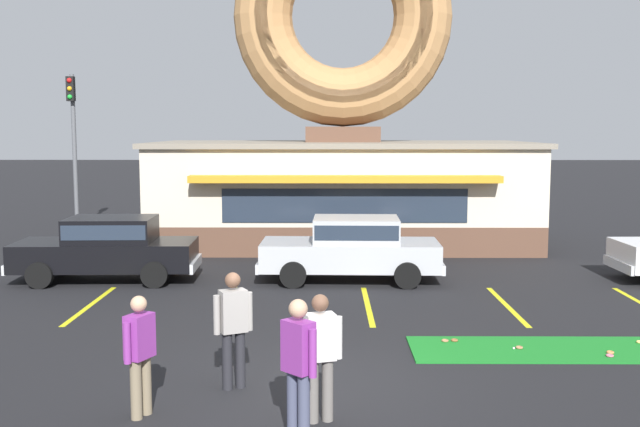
{
  "coord_description": "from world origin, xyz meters",
  "views": [
    {
      "loc": [
        0.26,
        -10.81,
        3.8
      ],
      "look_at": [
        0.14,
        5.0,
        2.0
      ],
      "focal_mm": 42.0,
      "sensor_mm": 36.0,
      "label": 1
    }
  ],
  "objects_px": {
    "pedestrian_clipboard_woman": "(140,350)",
    "golf_ball": "(514,348)",
    "pedestrian_hooded_kid": "(320,352)",
    "trash_bin": "(151,239)",
    "car_silver": "(352,246)",
    "pedestrian_blue_sweater_man": "(233,324)",
    "pedestrian_leather_jacket_man": "(298,362)",
    "traffic_light_pole": "(73,131)",
    "car_black": "(108,246)"
  },
  "relations": [
    {
      "from": "car_black",
      "to": "trash_bin",
      "type": "height_order",
      "value": "car_black"
    },
    {
      "from": "golf_ball",
      "to": "pedestrian_hooded_kid",
      "type": "distance_m",
      "value": 4.63
    },
    {
      "from": "trash_bin",
      "to": "pedestrian_hooded_kid",
      "type": "bearing_deg",
      "value": -67.93
    },
    {
      "from": "golf_ball",
      "to": "pedestrian_clipboard_woman",
      "type": "height_order",
      "value": "pedestrian_clipboard_woman"
    },
    {
      "from": "car_black",
      "to": "traffic_light_pole",
      "type": "height_order",
      "value": "traffic_light_pole"
    },
    {
      "from": "pedestrian_blue_sweater_man",
      "to": "trash_bin",
      "type": "height_order",
      "value": "pedestrian_blue_sweater_man"
    },
    {
      "from": "pedestrian_clipboard_woman",
      "to": "car_silver",
      "type": "bearing_deg",
      "value": 70.78
    },
    {
      "from": "pedestrian_blue_sweater_man",
      "to": "trash_bin",
      "type": "relative_size",
      "value": 1.78
    },
    {
      "from": "trash_bin",
      "to": "pedestrian_clipboard_woman",
      "type": "bearing_deg",
      "value": -77.52
    },
    {
      "from": "golf_ball",
      "to": "trash_bin",
      "type": "xyz_separation_m",
      "value": [
        -8.45,
        9.58,
        0.45
      ]
    },
    {
      "from": "pedestrian_blue_sweater_man",
      "to": "trash_bin",
      "type": "bearing_deg",
      "value": 108.69
    },
    {
      "from": "trash_bin",
      "to": "traffic_light_pole",
      "type": "height_order",
      "value": "traffic_light_pole"
    },
    {
      "from": "golf_ball",
      "to": "traffic_light_pole",
      "type": "xyz_separation_m",
      "value": [
        -12.63,
        15.38,
        3.66
      ]
    },
    {
      "from": "pedestrian_blue_sweater_man",
      "to": "pedestrian_hooded_kid",
      "type": "distance_m",
      "value": 1.78
    },
    {
      "from": "pedestrian_blue_sweater_man",
      "to": "traffic_light_pole",
      "type": "xyz_separation_m",
      "value": [
        -8.05,
        17.26,
        2.74
      ]
    },
    {
      "from": "pedestrian_leather_jacket_man",
      "to": "traffic_light_pole",
      "type": "height_order",
      "value": "traffic_light_pole"
    },
    {
      "from": "car_black",
      "to": "pedestrian_hooded_kid",
      "type": "xyz_separation_m",
      "value": [
        5.38,
        -9.04,
        0.07
      ]
    },
    {
      "from": "trash_bin",
      "to": "car_black",
      "type": "bearing_deg",
      "value": -93.55
    },
    {
      "from": "pedestrian_blue_sweater_man",
      "to": "trash_bin",
      "type": "xyz_separation_m",
      "value": [
        -3.87,
        11.45,
        -0.47
      ]
    },
    {
      "from": "golf_ball",
      "to": "trash_bin",
      "type": "distance_m",
      "value": 12.78
    },
    {
      "from": "traffic_light_pole",
      "to": "trash_bin",
      "type": "bearing_deg",
      "value": -54.28
    },
    {
      "from": "car_silver",
      "to": "traffic_light_pole",
      "type": "xyz_separation_m",
      "value": [
        -10.06,
        9.45,
        2.84
      ]
    },
    {
      "from": "pedestrian_hooded_kid",
      "to": "car_black",
      "type": "bearing_deg",
      "value": 120.73
    },
    {
      "from": "car_silver",
      "to": "pedestrian_clipboard_woman",
      "type": "xyz_separation_m",
      "value": [
        -3.1,
        -8.9,
        0.03
      ]
    },
    {
      "from": "car_black",
      "to": "pedestrian_blue_sweater_man",
      "type": "distance_m",
      "value": 8.81
    },
    {
      "from": "golf_ball",
      "to": "car_silver",
      "type": "height_order",
      "value": "car_silver"
    },
    {
      "from": "traffic_light_pole",
      "to": "golf_ball",
      "type": "bearing_deg",
      "value": -50.62
    },
    {
      "from": "traffic_light_pole",
      "to": "pedestrian_clipboard_woman",
      "type": "bearing_deg",
      "value": -69.25
    },
    {
      "from": "pedestrian_leather_jacket_man",
      "to": "car_silver",
      "type": "bearing_deg",
      "value": 84.15
    },
    {
      "from": "car_silver",
      "to": "car_black",
      "type": "relative_size",
      "value": 1.0
    },
    {
      "from": "golf_ball",
      "to": "pedestrian_clipboard_woman",
      "type": "bearing_deg",
      "value": -152.41
    },
    {
      "from": "pedestrian_hooded_kid",
      "to": "traffic_light_pole",
      "type": "distance_m",
      "value": 20.9
    },
    {
      "from": "pedestrian_hooded_kid",
      "to": "car_silver",
      "type": "bearing_deg",
      "value": 85.39
    },
    {
      "from": "car_silver",
      "to": "pedestrian_clipboard_woman",
      "type": "height_order",
      "value": "pedestrian_clipboard_woman"
    },
    {
      "from": "pedestrian_clipboard_woman",
      "to": "traffic_light_pole",
      "type": "relative_size",
      "value": 0.28
    },
    {
      "from": "car_silver",
      "to": "pedestrian_clipboard_woman",
      "type": "relative_size",
      "value": 2.82
    },
    {
      "from": "golf_ball",
      "to": "car_black",
      "type": "relative_size",
      "value": 0.01
    },
    {
      "from": "pedestrian_hooded_kid",
      "to": "trash_bin",
      "type": "relative_size",
      "value": 1.73
    },
    {
      "from": "trash_bin",
      "to": "car_silver",
      "type": "bearing_deg",
      "value": -31.78
    },
    {
      "from": "pedestrian_hooded_kid",
      "to": "traffic_light_pole",
      "type": "relative_size",
      "value": 0.29
    },
    {
      "from": "car_silver",
      "to": "trash_bin",
      "type": "height_order",
      "value": "car_silver"
    },
    {
      "from": "car_silver",
      "to": "pedestrian_blue_sweater_man",
      "type": "xyz_separation_m",
      "value": [
        -2.01,
        -7.81,
        0.09
      ]
    },
    {
      "from": "car_silver",
      "to": "golf_ball",
      "type": "bearing_deg",
      "value": -66.57
    },
    {
      "from": "pedestrian_blue_sweater_man",
      "to": "pedestrian_hooded_kid",
      "type": "bearing_deg",
      "value": -44.34
    },
    {
      "from": "car_black",
      "to": "pedestrian_hooded_kid",
      "type": "height_order",
      "value": "pedestrian_hooded_kid"
    },
    {
      "from": "pedestrian_leather_jacket_man",
      "to": "pedestrian_clipboard_woman",
      "type": "relative_size",
      "value": 1.08
    },
    {
      "from": "pedestrian_clipboard_woman",
      "to": "golf_ball",
      "type": "bearing_deg",
      "value": 27.59
    },
    {
      "from": "golf_ball",
      "to": "pedestrian_leather_jacket_man",
      "type": "bearing_deg",
      "value": -133.68
    },
    {
      "from": "pedestrian_clipboard_woman",
      "to": "trash_bin",
      "type": "bearing_deg",
      "value": 102.48
    },
    {
      "from": "car_silver",
      "to": "car_black",
      "type": "xyz_separation_m",
      "value": [
        -6.11,
        -0.01,
        0.0
      ]
    }
  ]
}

